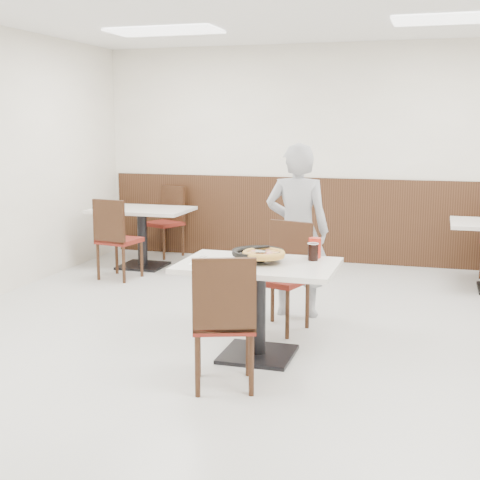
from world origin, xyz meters
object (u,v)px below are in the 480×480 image
(main_table, at_px, (258,310))
(pizza, at_px, (264,256))
(bg_table_left, at_px, (142,238))
(bg_chair_left_near, at_px, (119,238))
(red_cup, at_px, (315,248))
(bg_chair_left_far, at_px, (164,222))
(side_plate, at_px, (203,261))
(chair_far, at_px, (280,278))
(cola_glass, at_px, (313,252))
(chair_near, at_px, (224,320))
(diner_person, at_px, (297,230))
(pizza_pan, at_px, (258,256))

(main_table, distance_m, pizza, 0.44)
(bg_table_left, relative_size, bg_chair_left_near, 1.26)
(main_table, height_order, red_cup, red_cup)
(bg_table_left, xyz_separation_m, bg_chair_left_far, (-0.01, 0.72, 0.10))
(side_plate, bearing_deg, pizza, 12.09)
(chair_far, height_order, cola_glass, chair_far)
(chair_near, xyz_separation_m, bg_chair_left_far, (-2.19, 4.12, 0.00))
(diner_person, bearing_deg, side_plate, 67.73)
(chair_near, height_order, diner_person, diner_person)
(chair_far, distance_m, bg_chair_left_far, 3.58)
(chair_near, xyz_separation_m, cola_glass, (0.46, 0.86, 0.34))
(bg_table_left, bearing_deg, chair_near, -57.31)
(cola_glass, bearing_deg, diner_person, 108.43)
(chair_near, relative_size, side_plate, 5.89)
(chair_far, relative_size, pizza, 3.00)
(main_table, height_order, chair_near, chair_near)
(diner_person, xyz_separation_m, bg_chair_left_far, (-2.32, 2.26, -0.34))
(pizza, bearing_deg, red_cup, 43.98)
(chair_far, relative_size, bg_chair_left_near, 1.00)
(main_table, bearing_deg, bg_chair_left_far, 123.09)
(pizza_pan, distance_m, side_plate, 0.43)
(bg_chair_left_near, relative_size, bg_chair_left_far, 1.00)
(side_plate, xyz_separation_m, bg_chair_left_far, (-1.85, 3.57, -0.28))
(red_cup, distance_m, diner_person, 0.94)
(bg_table_left, bearing_deg, pizza, -50.16)
(cola_glass, height_order, diner_person, diner_person)
(pizza, relative_size, side_plate, 1.96)
(main_table, relative_size, bg_chair_left_near, 1.26)
(cola_glass, distance_m, red_cup, 0.12)
(chair_far, distance_m, side_plate, 0.95)
(bg_chair_left_near, distance_m, bg_chair_left_far, 1.37)
(chair_near, height_order, cola_glass, chair_near)
(cola_glass, bearing_deg, bg_chair_left_far, 129.08)
(bg_chair_left_near, bearing_deg, chair_far, -22.67)
(pizza_pan, xyz_separation_m, cola_glass, (0.41, 0.15, 0.02))
(bg_chair_left_near, bearing_deg, chair_near, -42.55)
(pizza_pan, relative_size, side_plate, 1.95)
(chair_near, distance_m, pizza_pan, 0.78)
(side_plate, xyz_separation_m, bg_chair_left_near, (-1.83, 2.20, -0.28))
(bg_table_left, bearing_deg, main_table, -50.71)
(chair_far, bearing_deg, diner_person, -78.18)
(side_plate, distance_m, red_cup, 0.90)
(chair_far, distance_m, cola_glass, 0.71)
(diner_person, bearing_deg, bg_chair_left_near, -23.87)
(bg_chair_left_far, bearing_deg, chair_near, 141.21)
(diner_person, bearing_deg, pizza_pan, 83.81)
(chair_far, distance_m, pizza_pan, 0.72)
(red_cup, bearing_deg, main_table, -139.20)
(cola_glass, height_order, red_cup, red_cup)
(chair_near, height_order, bg_chair_left_far, same)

